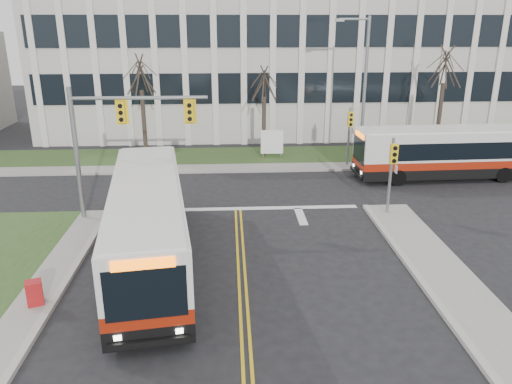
% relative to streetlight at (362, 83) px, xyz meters
% --- Properties ---
extents(ground, '(120.00, 120.00, 0.00)m').
position_rel_streetlight_xyz_m(ground, '(-8.03, -16.20, -5.19)').
color(ground, black).
rests_on(ground, ground).
extents(sidewalk_cross, '(44.00, 1.60, 0.14)m').
position_rel_streetlight_xyz_m(sidewalk_cross, '(-3.03, -1.00, -5.12)').
color(sidewalk_cross, '#9E9B93').
rests_on(sidewalk_cross, ground).
extents(building_lawn, '(44.00, 5.00, 0.12)m').
position_rel_streetlight_xyz_m(building_lawn, '(-3.03, 1.80, -5.13)').
color(building_lawn, '#304E21').
rests_on(building_lawn, ground).
extents(office_building, '(40.00, 16.00, 12.00)m').
position_rel_streetlight_xyz_m(office_building, '(-3.03, 13.80, 0.81)').
color(office_building, '#B4B0A6').
rests_on(office_building, ground).
extents(mast_arm_signal, '(6.11, 0.38, 6.20)m').
position_rel_streetlight_xyz_m(mast_arm_signal, '(-13.65, -9.04, -0.94)').
color(mast_arm_signal, slate).
rests_on(mast_arm_signal, ground).
extents(signal_pole_near, '(0.34, 0.39, 3.80)m').
position_rel_streetlight_xyz_m(signal_pole_near, '(-0.83, -9.30, -2.69)').
color(signal_pole_near, slate).
rests_on(signal_pole_near, ground).
extents(signal_pole_far, '(0.34, 0.39, 3.80)m').
position_rel_streetlight_xyz_m(signal_pole_far, '(-0.83, -0.80, -2.69)').
color(signal_pole_far, slate).
rests_on(signal_pole_far, ground).
extents(streetlight, '(2.15, 0.25, 9.20)m').
position_rel_streetlight_xyz_m(streetlight, '(0.00, 0.00, 0.00)').
color(streetlight, slate).
rests_on(streetlight, ground).
extents(directory_sign, '(1.50, 0.12, 2.00)m').
position_rel_streetlight_xyz_m(directory_sign, '(-5.53, 1.30, -4.02)').
color(directory_sign, slate).
rests_on(directory_sign, ground).
extents(tree_left, '(1.80, 1.80, 7.70)m').
position_rel_streetlight_xyz_m(tree_left, '(-14.03, 1.80, 0.32)').
color(tree_left, '#42352B').
rests_on(tree_left, ground).
extents(tree_mid, '(1.80, 1.80, 6.82)m').
position_rel_streetlight_xyz_m(tree_mid, '(-6.03, 2.00, -0.31)').
color(tree_mid, '#42352B').
rests_on(tree_mid, ground).
extents(tree_right, '(1.80, 1.80, 8.25)m').
position_rel_streetlight_xyz_m(tree_right, '(5.97, 1.80, 0.71)').
color(tree_right, '#42352B').
rests_on(tree_right, ground).
extents(bus_main, '(4.17, 12.03, 3.15)m').
position_rel_streetlight_xyz_m(bus_main, '(-11.54, -13.64, -3.62)').
color(bus_main, silver).
rests_on(bus_main, ground).
extents(bus_cross, '(11.18, 2.79, 2.96)m').
position_rel_streetlight_xyz_m(bus_cross, '(4.61, -3.55, -3.71)').
color(bus_cross, silver).
rests_on(bus_cross, ground).
extents(newspaper_box_red, '(0.62, 0.60, 0.95)m').
position_rel_streetlight_xyz_m(newspaper_box_red, '(-14.83, -16.69, -4.72)').
color(newspaper_box_red, '#A71517').
rests_on(newspaper_box_red, ground).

